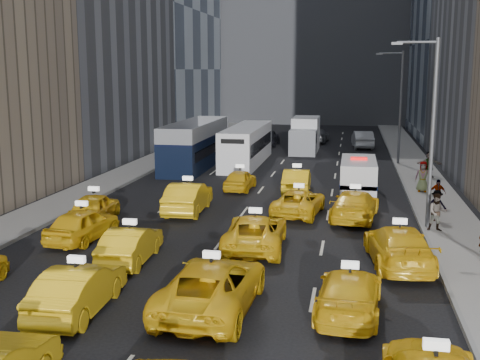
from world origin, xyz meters
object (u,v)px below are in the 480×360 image
object	(u,v)px
nypd_van	(358,178)
box_truck	(305,135)
city_bus	(247,145)
double_decker	(195,145)

from	to	relation	value
nypd_van	box_truck	xyz separation A→B (m)	(-4.75, 19.05, 0.49)
nypd_van	city_bus	world-z (taller)	city_bus
double_decker	nypd_van	bearing A→B (deg)	-29.87
nypd_van	box_truck	bearing A→B (deg)	103.37
double_decker	box_truck	distance (m)	12.89
double_decker	box_truck	bearing A→B (deg)	57.93
nypd_van	double_decker	size ratio (longest dim) A/B	0.45
city_bus	box_truck	world-z (taller)	box_truck
city_bus	box_truck	size ratio (longest dim) A/B	1.72
double_decker	city_bus	bearing A→B (deg)	36.29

